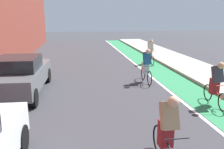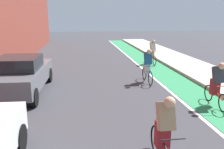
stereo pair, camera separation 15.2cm
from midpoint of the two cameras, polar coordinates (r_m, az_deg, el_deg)
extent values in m
plane|color=#38383D|center=(12.19, -2.53, -0.74)|extent=(73.06, 73.06, 0.00)
cube|color=#2D8451|center=(14.84, 10.81, 1.67)|extent=(1.60, 33.21, 0.00)
cube|color=white|center=(14.58, 7.44, 1.59)|extent=(0.12, 33.21, 0.00)
cube|color=#A8A59E|center=(15.63, 18.36, 2.08)|extent=(2.72, 33.21, 0.14)
cylinder|color=black|center=(6.04, -20.74, -14.15)|extent=(0.24, 0.67, 0.66)
cube|color=#595B60|center=(10.29, -20.50, -0.48)|extent=(1.96, 4.41, 0.70)
cube|color=black|center=(9.97, -21.09, 2.42)|extent=(1.65, 1.89, 0.55)
cylinder|color=black|center=(12.11, -22.15, -0.27)|extent=(0.25, 0.67, 0.66)
cylinder|color=black|center=(11.74, -14.51, -0.10)|extent=(0.25, 0.67, 0.66)
cylinder|color=black|center=(8.68, -17.79, -5.26)|extent=(0.25, 0.67, 0.66)
torus|color=black|center=(5.71, 11.14, -15.13)|extent=(0.04, 0.67, 0.67)
cylinder|color=black|center=(5.17, 13.15, -15.72)|extent=(0.04, 0.96, 0.33)
cylinder|color=black|center=(5.29, 12.49, -14.01)|extent=(0.04, 0.12, 0.55)
cylinder|color=black|center=(4.66, 15.33, -14.78)|extent=(0.48, 0.03, 0.02)
cube|color=maroon|center=(5.19, 12.83, -13.72)|extent=(0.28, 0.24, 0.56)
cube|color=tan|center=(4.88, 13.64, -9.60)|extent=(0.32, 0.40, 0.60)
sphere|color=tan|center=(4.63, 14.57, -6.48)|extent=(0.22, 0.22, 0.22)
cube|color=#333842|center=(4.98, 13.15, -8.84)|extent=(0.26, 0.27, 0.39)
torus|color=black|center=(8.67, 25.55, -6.19)|extent=(0.08, 0.61, 0.61)
torus|color=black|center=(9.54, 22.51, -4.10)|extent=(0.08, 0.61, 0.61)
cylinder|color=red|center=(9.03, 24.09, -3.78)|extent=(0.10, 0.96, 0.33)
cylinder|color=red|center=(9.17, 23.61, -2.96)|extent=(0.04, 0.12, 0.55)
cylinder|color=red|center=(8.57, 25.67, -2.55)|extent=(0.48, 0.05, 0.02)
cube|color=maroon|center=(9.08, 23.88, -2.68)|extent=(0.29, 0.26, 0.56)
cube|color=#333842|center=(8.86, 24.54, -0.05)|extent=(0.34, 0.42, 0.60)
sphere|color=tan|center=(8.66, 25.25, 1.88)|extent=(0.22, 0.22, 0.22)
torus|color=black|center=(10.87, 9.58, -0.94)|extent=(0.04, 0.66, 0.66)
torus|color=black|center=(11.84, 8.10, 0.34)|extent=(0.04, 0.66, 0.66)
cylinder|color=#1966A5|center=(11.30, 8.85, 0.81)|extent=(0.04, 0.96, 0.33)
cylinder|color=#1966A5|center=(11.46, 8.61, 1.41)|extent=(0.04, 0.12, 0.55)
cylinder|color=#1966A5|center=(10.82, 9.57, 1.98)|extent=(0.48, 0.02, 0.02)
cube|color=beige|center=(11.37, 8.73, 1.66)|extent=(0.28, 0.24, 0.56)
cube|color=#1E598C|center=(11.16, 9.00, 3.83)|extent=(0.32, 0.40, 0.60)
sphere|color=tan|center=(10.96, 9.30, 5.44)|extent=(0.22, 0.22, 0.22)
cube|color=beige|center=(11.27, 8.83, 4.04)|extent=(0.26, 0.27, 0.39)
torus|color=black|center=(15.35, 10.41, 3.29)|extent=(0.04, 0.63, 0.63)
torus|color=black|center=(16.34, 9.29, 3.97)|extent=(0.04, 0.63, 0.63)
cylinder|color=red|center=(15.81, 9.87, 4.42)|extent=(0.04, 0.96, 0.33)
cylinder|color=red|center=(15.97, 9.68, 4.81)|extent=(0.04, 0.12, 0.55)
cylinder|color=red|center=(15.34, 10.41, 5.36)|extent=(0.48, 0.03, 0.02)
cube|color=tan|center=(15.88, 9.78, 5.02)|extent=(0.28, 0.24, 0.56)
cube|color=beige|center=(15.70, 9.98, 6.60)|extent=(0.32, 0.40, 0.60)
sphere|color=tan|center=(15.51, 10.21, 7.77)|extent=(0.22, 0.22, 0.22)
camera|label=1|loc=(0.08, -89.49, 0.13)|focal=38.16mm
camera|label=2|loc=(0.08, 90.51, -0.13)|focal=38.16mm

